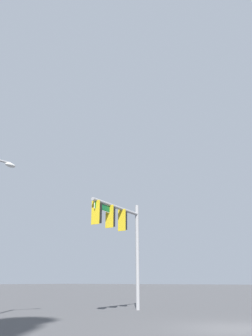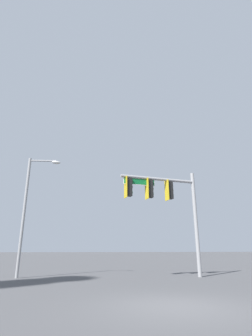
% 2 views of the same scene
% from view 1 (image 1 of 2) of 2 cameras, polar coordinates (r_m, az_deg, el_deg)
% --- Properties ---
extents(ground_plane, '(400.00, 400.00, 0.00)m').
position_cam_1_polar(ground_plane, '(13.68, 19.30, -24.96)').
color(ground_plane, '#474749').
extents(signal_pole_near, '(5.08, 0.71, 6.39)m').
position_cam_1_polar(signal_pole_near, '(19.85, -0.79, -10.56)').
color(signal_pole_near, gray).
rests_on(signal_pole_near, ground_plane).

